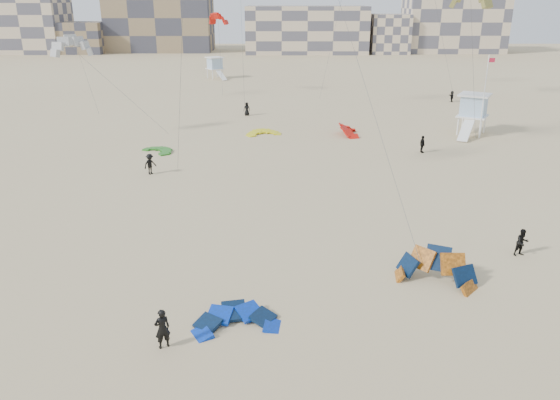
{
  "coord_description": "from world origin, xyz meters",
  "views": [
    {
      "loc": [
        3.33,
        -23.49,
        14.3
      ],
      "look_at": [
        3.26,
        6.0,
        3.28
      ],
      "focal_mm": 35.0,
      "sensor_mm": 36.0,
      "label": 1
    }
  ],
  "objects_px": {
    "kite_ground_blue": "(236,326)",
    "kite_ground_orange": "(434,282)",
    "kitesurfer_main": "(162,329)",
    "lifeguard_tower_near": "(473,114)"
  },
  "relations": [
    {
      "from": "kite_ground_orange",
      "to": "lifeguard_tower_near",
      "type": "xyz_separation_m",
      "value": [
        12.83,
        33.56,
        2.19
      ]
    },
    {
      "from": "kite_ground_blue",
      "to": "kitesurfer_main",
      "type": "bearing_deg",
      "value": -163.49
    },
    {
      "from": "kitesurfer_main",
      "to": "lifeguard_tower_near",
      "type": "xyz_separation_m",
      "value": [
        26.1,
        39.33,
        1.26
      ]
    },
    {
      "from": "kite_ground_blue",
      "to": "kite_ground_orange",
      "type": "distance_m",
      "value": 11.05
    },
    {
      "from": "kitesurfer_main",
      "to": "lifeguard_tower_near",
      "type": "distance_m",
      "value": 47.22
    },
    {
      "from": "kite_ground_blue",
      "to": "kite_ground_orange",
      "type": "relative_size",
      "value": 0.88
    },
    {
      "from": "kite_ground_orange",
      "to": "lifeguard_tower_near",
      "type": "distance_m",
      "value": 36.0
    },
    {
      "from": "kite_ground_orange",
      "to": "kitesurfer_main",
      "type": "xyz_separation_m",
      "value": [
        -13.27,
        -5.77,
        0.93
      ]
    },
    {
      "from": "kite_ground_blue",
      "to": "lifeguard_tower_near",
      "type": "distance_m",
      "value": 44.25
    },
    {
      "from": "kite_ground_blue",
      "to": "kitesurfer_main",
      "type": "height_order",
      "value": "kitesurfer_main"
    }
  ]
}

